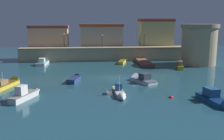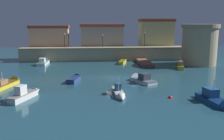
{
  "view_description": "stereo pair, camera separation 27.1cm",
  "coord_description": "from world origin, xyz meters",
  "px_view_note": "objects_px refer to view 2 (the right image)",
  "views": [
    {
      "loc": [
        -4.16,
        -40.68,
        9.11
      ],
      "look_at": [
        0.0,
        4.39,
        0.52
      ],
      "focal_mm": 40.56,
      "sensor_mm": 36.0,
      "label": 1
    },
    {
      "loc": [
        -3.89,
        -40.7,
        9.11
      ],
      "look_at": [
        0.0,
        4.39,
        0.52
      ],
      "focal_mm": 40.56,
      "sensor_mm": 36.0,
      "label": 2
    }
  ],
  "objects_px": {
    "fortress_tower": "(199,44)",
    "moored_boat_2": "(119,93)",
    "quay_lamp_1": "(102,39)",
    "moored_boat_3": "(180,65)",
    "quay_lamp_2": "(145,37)",
    "moored_boat_7": "(26,94)",
    "moored_boat_4": "(75,78)",
    "moored_boat_8": "(8,83)",
    "moored_boat_6": "(44,62)",
    "moored_boat_5": "(140,79)",
    "mooring_buoy_0": "(170,98)",
    "quay_lamp_0": "(64,38)",
    "moored_boat_1": "(218,101)",
    "moored_boat_0": "(123,61)"
  },
  "relations": [
    {
      "from": "moored_boat_4",
      "to": "moored_boat_8",
      "type": "distance_m",
      "value": 9.78
    },
    {
      "from": "quay_lamp_2",
      "to": "moored_boat_3",
      "type": "bearing_deg",
      "value": -67.93
    },
    {
      "from": "fortress_tower",
      "to": "moored_boat_5",
      "type": "relative_size",
      "value": 1.53
    },
    {
      "from": "moored_boat_3",
      "to": "moored_boat_0",
      "type": "bearing_deg",
      "value": 64.96
    },
    {
      "from": "moored_boat_4",
      "to": "mooring_buoy_0",
      "type": "distance_m",
      "value": 15.92
    },
    {
      "from": "moored_boat_1",
      "to": "moored_boat_4",
      "type": "relative_size",
      "value": 1.37
    },
    {
      "from": "mooring_buoy_0",
      "to": "moored_boat_5",
      "type": "bearing_deg",
      "value": 102.67
    },
    {
      "from": "moored_boat_1",
      "to": "moored_boat_6",
      "type": "distance_m",
      "value": 39.24
    },
    {
      "from": "mooring_buoy_0",
      "to": "moored_boat_8",
      "type": "bearing_deg",
      "value": 159.91
    },
    {
      "from": "quay_lamp_0",
      "to": "moored_boat_8",
      "type": "bearing_deg",
      "value": -103.96
    },
    {
      "from": "quay_lamp_2",
      "to": "mooring_buoy_0",
      "type": "relative_size",
      "value": 6.58
    },
    {
      "from": "moored_boat_6",
      "to": "moored_boat_3",
      "type": "bearing_deg",
      "value": -103.05
    },
    {
      "from": "fortress_tower",
      "to": "moored_boat_1",
      "type": "bearing_deg",
      "value": -109.13
    },
    {
      "from": "moored_boat_5",
      "to": "moored_boat_8",
      "type": "distance_m",
      "value": 19.65
    },
    {
      "from": "moored_boat_3",
      "to": "moored_boat_4",
      "type": "height_order",
      "value": "moored_boat_3"
    },
    {
      "from": "quay_lamp_2",
      "to": "moored_boat_0",
      "type": "height_order",
      "value": "quay_lamp_2"
    },
    {
      "from": "moored_boat_3",
      "to": "moored_boat_6",
      "type": "distance_m",
      "value": 29.31
    },
    {
      "from": "fortress_tower",
      "to": "quay_lamp_2",
      "type": "distance_m",
      "value": 13.11
    },
    {
      "from": "quay_lamp_1",
      "to": "quay_lamp_2",
      "type": "xyz_separation_m",
      "value": [
        10.22,
        0.0,
        0.34
      ]
    },
    {
      "from": "quay_lamp_0",
      "to": "moored_boat_0",
      "type": "height_order",
      "value": "quay_lamp_0"
    },
    {
      "from": "quay_lamp_2",
      "to": "moored_boat_2",
      "type": "bearing_deg",
      "value": -107.68
    },
    {
      "from": "quay_lamp_0",
      "to": "moored_boat_6",
      "type": "relative_size",
      "value": 0.49
    },
    {
      "from": "moored_boat_3",
      "to": "moored_boat_7",
      "type": "height_order",
      "value": "moored_boat_3"
    },
    {
      "from": "moored_boat_0",
      "to": "moored_boat_3",
      "type": "distance_m",
      "value": 13.46
    },
    {
      "from": "moored_boat_2",
      "to": "moored_boat_7",
      "type": "relative_size",
      "value": 1.01
    },
    {
      "from": "moored_boat_3",
      "to": "mooring_buoy_0",
      "type": "height_order",
      "value": "moored_boat_3"
    },
    {
      "from": "moored_boat_6",
      "to": "moored_boat_7",
      "type": "height_order",
      "value": "moored_boat_7"
    },
    {
      "from": "moored_boat_5",
      "to": "moored_boat_8",
      "type": "height_order",
      "value": "moored_boat_8"
    },
    {
      "from": "fortress_tower",
      "to": "moored_boat_2",
      "type": "distance_m",
      "value": 30.16
    },
    {
      "from": "quay_lamp_1",
      "to": "mooring_buoy_0",
      "type": "distance_m",
      "value": 32.92
    },
    {
      "from": "quay_lamp_0",
      "to": "moored_boat_6",
      "type": "xyz_separation_m",
      "value": [
        -4.25,
        -4.14,
        -4.97
      ]
    },
    {
      "from": "mooring_buoy_0",
      "to": "quay_lamp_0",
      "type": "bearing_deg",
      "value": 116.27
    },
    {
      "from": "mooring_buoy_0",
      "to": "fortress_tower",
      "type": "bearing_deg",
      "value": 59.82
    },
    {
      "from": "moored_boat_4",
      "to": "moored_boat_6",
      "type": "height_order",
      "value": "moored_boat_6"
    },
    {
      "from": "quay_lamp_1",
      "to": "moored_boat_7",
      "type": "bearing_deg",
      "value": -109.57
    },
    {
      "from": "moored_boat_0",
      "to": "moored_boat_4",
      "type": "xyz_separation_m",
      "value": [
        -10.04,
        -18.14,
        0.05
      ]
    },
    {
      "from": "moored_boat_8",
      "to": "moored_boat_4",
      "type": "bearing_deg",
      "value": -60.01
    },
    {
      "from": "moored_boat_2",
      "to": "moored_boat_4",
      "type": "distance_m",
      "value": 10.62
    },
    {
      "from": "quay_lamp_2",
      "to": "moored_boat_0",
      "type": "bearing_deg",
      "value": -149.07
    },
    {
      "from": "moored_boat_0",
      "to": "moored_boat_3",
      "type": "height_order",
      "value": "moored_boat_3"
    },
    {
      "from": "moored_boat_0",
      "to": "moored_boat_5",
      "type": "distance_m",
      "value": 19.47
    },
    {
      "from": "moored_boat_8",
      "to": "quay_lamp_0",
      "type": "bearing_deg",
      "value": 2.0
    },
    {
      "from": "fortress_tower",
      "to": "moored_boat_4",
      "type": "bearing_deg",
      "value": -152.54
    },
    {
      "from": "quay_lamp_1",
      "to": "moored_boat_3",
      "type": "height_order",
      "value": "quay_lamp_1"
    },
    {
      "from": "quay_lamp_1",
      "to": "mooring_buoy_0",
      "type": "bearing_deg",
      "value": -78.1
    },
    {
      "from": "quay_lamp_1",
      "to": "moored_boat_5",
      "type": "bearing_deg",
      "value": -78.41
    },
    {
      "from": "moored_boat_6",
      "to": "moored_boat_8",
      "type": "xyz_separation_m",
      "value": [
        -1.69,
        -19.74,
        -0.03
      ]
    },
    {
      "from": "moored_boat_6",
      "to": "moored_boat_4",
      "type": "bearing_deg",
      "value": -153.59
    },
    {
      "from": "quay_lamp_1",
      "to": "moored_boat_1",
      "type": "distance_m",
      "value": 36.89
    },
    {
      "from": "moored_boat_5",
      "to": "mooring_buoy_0",
      "type": "relative_size",
      "value": 10.5
    }
  ]
}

